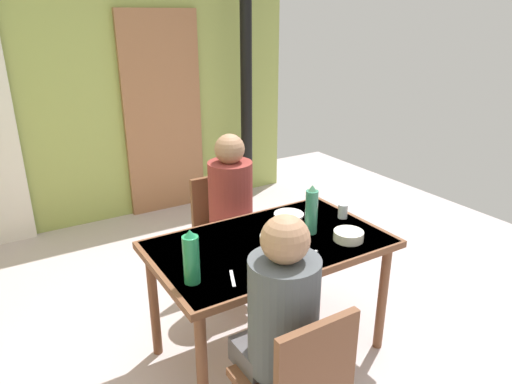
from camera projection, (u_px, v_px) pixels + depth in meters
name	position (u px, v px, depth m)	size (l,w,h in m)	color
ground_plane	(224.00, 376.00, 2.67)	(6.81, 6.81, 0.00)	#C2B2B3
wall_back	(89.00, 92.00, 4.30)	(4.17, 0.10, 2.55)	#9DAD56
door_wooden	(163.00, 115.00, 4.66)	(0.80, 0.05, 2.00)	#9B6643
stove_pipe_column	(246.00, 84.00, 4.74)	(0.12, 0.12, 2.55)	black
dining_table	(270.00, 254.00, 2.65)	(1.33, 0.80, 0.74)	brown
chair_near_diner	(299.00, 384.00, 1.94)	(0.40, 0.40, 0.87)	brown
chair_far_diner	(223.00, 228.00, 3.35)	(0.40, 0.40, 0.87)	brown
person_near_diner	(282.00, 310.00, 1.95)	(0.30, 0.37, 0.77)	#545155
person_far_diner	(232.00, 198.00, 3.14)	(0.30, 0.37, 0.77)	#953334
water_bottle_green_near	(191.00, 258.00, 2.18)	(0.08, 0.08, 0.28)	#258652
water_bottle_green_far	(311.00, 211.00, 2.68)	(0.07, 0.07, 0.30)	#388768
serving_bowl_center	(348.00, 236.00, 2.63)	(0.17, 0.17, 0.06)	white
dinner_plate_near_left	(278.00, 237.00, 2.66)	(0.21, 0.21, 0.01)	white
dinner_plate_near_right	(289.00, 214.00, 2.96)	(0.19, 0.19, 0.01)	white
drinking_glass_by_near_diner	(343.00, 211.00, 2.91)	(0.06, 0.06, 0.09)	silver
cutlery_knife_near	(232.00, 278.00, 2.25)	(0.15, 0.02, 0.00)	silver
cutlery_fork_near	(307.00, 255.00, 2.47)	(0.15, 0.02, 0.00)	silver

